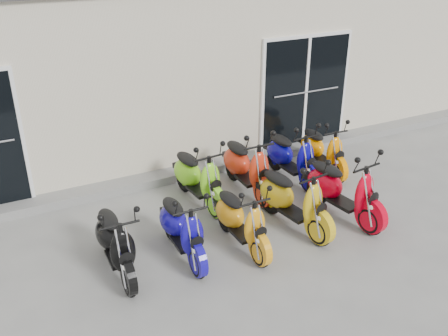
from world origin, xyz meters
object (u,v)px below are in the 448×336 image
Objects in this scene: scooter_front_black at (115,235)px; scooter_front_red at (344,182)px; scooter_front_orange_a at (241,213)px; scooter_back_red at (247,159)px; scooter_back_green at (198,170)px; scooter_back_blue at (292,150)px; scooter_back_yellow at (323,144)px; scooter_front_blue at (182,221)px; scooter_front_orange_b at (294,192)px.

scooter_front_black is 3.50m from scooter_front_red.
scooter_front_red is at bearing -0.72° from scooter_front_orange_a.
scooter_back_red is at bearing 116.03° from scooter_front_red.
scooter_front_red is at bearing -42.82° from scooter_back_green.
scooter_front_black reaches higher than scooter_front_orange_a.
scooter_front_red is 1.01× the size of scooter_back_red.
scooter_back_blue is at bearing 37.59° from scooter_front_orange_a.
scooter_back_blue is (0.02, 1.42, -0.03)m from scooter_front_red.
scooter_front_red is 1.42m from scooter_back_blue.
scooter_back_red is 1.11× the size of scooter_back_yellow.
scooter_front_orange_b is at bearing -1.44° from scooter_front_blue.
scooter_front_orange_b is 2.09m from scooter_back_yellow.
scooter_back_blue is (3.51, 1.19, 0.03)m from scooter_front_black.
scooter_front_orange_b is at bearing 5.23° from scooter_front_orange_a.
scooter_front_blue is 0.99× the size of scooter_back_yellow.
scooter_front_red is (0.84, -0.10, 0.02)m from scooter_front_orange_b.
scooter_front_black is 0.94× the size of scooter_back_green.
scooter_front_orange_a is (0.82, -0.17, -0.01)m from scooter_front_blue.
scooter_back_green reaches higher than scooter_front_orange_a.
scooter_front_red is 2.29m from scooter_back_green.
scooter_back_green is 1.01× the size of scooter_back_blue.
scooter_back_red is (0.87, 1.39, 0.07)m from scooter_front_orange_a.
scooter_front_blue is 3.58m from scooter_back_yellow.
scooter_back_red is (-0.91, 1.38, -0.00)m from scooter_front_red.
scooter_front_red reaches higher than scooter_back_yellow.
scooter_back_red reaches higher than scooter_front_black.
scooter_front_red is 1.66m from scooter_back_red.
scooter_back_blue is (0.86, 1.32, -0.02)m from scooter_front_orange_b.
scooter_front_black is at bearing 169.17° from scooter_front_orange_b.
scooter_back_blue is (0.93, 0.04, -0.03)m from scooter_back_red.
scooter_back_green is at bearing 179.45° from scooter_back_red.
scooter_back_yellow is (0.72, 0.05, -0.04)m from scooter_back_blue.
scooter_front_black is 1.03× the size of scooter_front_orange_a.
scooter_front_black is at bearing -149.89° from scooter_back_green.
scooter_front_orange_a is 0.94m from scooter_front_orange_b.
scooter_front_black is 0.90× the size of scooter_front_red.
scooter_back_green is (-0.96, 1.32, -0.01)m from scooter_front_orange_b.
scooter_back_blue is (1.79, 1.42, 0.05)m from scooter_front_orange_a.
scooter_front_orange_b is 1.63m from scooter_back_green.
scooter_back_green is 0.97× the size of scooter_back_red.
scooter_back_green is 1.82m from scooter_back_blue.
scooter_front_black is 4.40m from scooter_back_yellow.
scooter_back_yellow is at bearing 4.16° from scooter_back_red.
scooter_back_green reaches higher than scooter_back_blue.
scooter_back_red is (2.59, 1.15, 0.06)m from scooter_front_black.
scooter_back_green reaches higher than scooter_front_blue.
scooter_back_yellow is at bearing -3.45° from scooter_back_green.
scooter_front_orange_b reaches higher than scooter_back_green.
scooter_front_orange_b reaches higher than scooter_back_blue.
scooter_back_yellow is (1.64, 0.08, -0.06)m from scooter_back_red.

